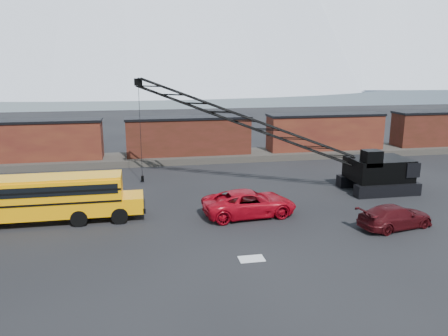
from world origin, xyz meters
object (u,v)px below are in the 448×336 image
(red_pickup, at_px, (249,203))
(crawler_crane, at_px, (251,123))
(maroon_suv, at_px, (395,217))
(school_bus, at_px, (51,197))

(red_pickup, distance_m, crawler_crane, 8.85)
(red_pickup, relative_size, crawler_crane, 0.29)
(crawler_crane, bearing_deg, maroon_suv, -58.72)
(school_bus, xyz_separation_m, crawler_crane, (15.24, 6.10, 3.78))
(school_bus, xyz_separation_m, maroon_suv, (22.14, -5.26, -1.04))
(maroon_suv, height_order, crawler_crane, crawler_crane)
(school_bus, bearing_deg, maroon_suv, -13.36)
(maroon_suv, distance_m, crawler_crane, 14.14)
(school_bus, height_order, maroon_suv, school_bus)
(school_bus, bearing_deg, crawler_crane, 21.81)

